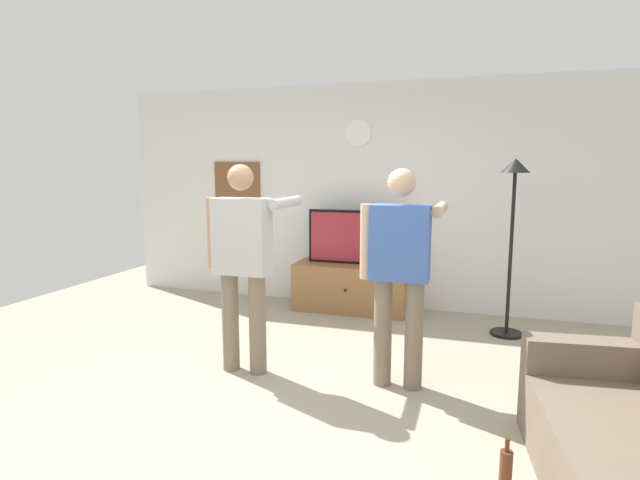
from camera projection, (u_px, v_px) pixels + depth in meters
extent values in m
plane|color=#9E937F|center=(272.00, 410.00, 3.54)|extent=(8.40, 8.40, 0.00)
cube|color=silver|center=(365.00, 196.00, 6.12)|extent=(6.40, 0.10, 2.70)
cube|color=olive|center=(351.00, 287.00, 5.97)|extent=(1.34, 0.53, 0.56)
sphere|color=black|center=(345.00, 290.00, 5.71)|extent=(0.04, 0.04, 0.04)
cube|color=black|center=(352.00, 237.00, 5.93)|extent=(1.07, 0.06, 0.64)
cube|color=maroon|center=(352.00, 237.00, 5.90)|extent=(1.01, 0.01, 0.58)
cylinder|color=white|center=(358.00, 133.00, 5.98)|extent=(0.32, 0.03, 0.32)
cube|color=brown|center=(237.00, 182.00, 6.56)|extent=(0.65, 0.04, 0.53)
cylinder|color=black|center=(506.00, 333.00, 5.12)|extent=(0.32, 0.32, 0.03)
cylinder|color=black|center=(511.00, 254.00, 5.01)|extent=(0.04, 0.04, 1.62)
cone|color=black|center=(516.00, 165.00, 4.88)|extent=(0.28, 0.28, 0.14)
cylinder|color=#7A6B56|center=(230.00, 321.00, 4.20)|extent=(0.14, 0.14, 0.84)
cylinder|color=#7A6B56|center=(258.00, 324.00, 4.12)|extent=(0.14, 0.14, 0.84)
cube|color=#B7B7B7|center=(242.00, 236.00, 4.06)|extent=(0.45, 0.22, 0.62)
sphere|color=tan|center=(241.00, 177.00, 3.99)|extent=(0.21, 0.21, 0.21)
cylinder|color=tan|center=(212.00, 233.00, 4.13)|extent=(0.09, 0.09, 0.58)
cylinder|color=#B7B7B7|center=(286.00, 203.00, 4.21)|extent=(0.09, 0.58, 0.09)
cube|color=white|center=(299.00, 200.00, 4.51)|extent=(0.04, 0.12, 0.04)
cylinder|color=#7A6B56|center=(383.00, 332.00, 3.91)|extent=(0.14, 0.14, 0.85)
cylinder|color=#7A6B56|center=(414.00, 335.00, 3.83)|extent=(0.14, 0.14, 0.85)
cube|color=#3F60AD|center=(400.00, 243.00, 3.77)|extent=(0.44, 0.22, 0.57)
sphere|color=tan|center=(402.00, 183.00, 3.70)|extent=(0.21, 0.21, 0.21)
cylinder|color=tan|center=(366.00, 242.00, 3.85)|extent=(0.09, 0.09, 0.58)
cylinder|color=tan|center=(440.00, 209.00, 3.93)|extent=(0.09, 0.58, 0.09)
cube|color=white|center=(443.00, 206.00, 4.23)|extent=(0.04, 0.12, 0.04)
cube|color=#6B5B4C|center=(596.00, 357.00, 3.12)|extent=(0.87, 0.29, 0.22)
cylinder|color=#592D19|center=(505.00, 474.00, 2.59)|extent=(0.07, 0.07, 0.26)
cylinder|color=#4C2814|center=(507.00, 445.00, 2.56)|extent=(0.02, 0.02, 0.07)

